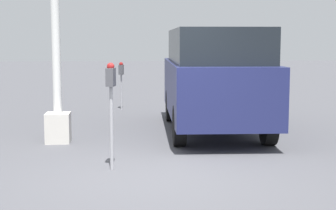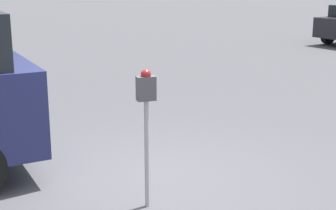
# 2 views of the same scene
# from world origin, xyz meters

# --- Properties ---
(ground_plane) EXTENTS (80.00, 80.00, 0.00)m
(ground_plane) POSITION_xyz_m (0.00, 0.00, 0.00)
(ground_plane) COLOR #4C4C51
(parking_meter_near) EXTENTS (0.22, 0.15, 1.56)m
(parking_meter_near) POSITION_xyz_m (0.37, 0.56, 1.15)
(parking_meter_near) COLOR #9E9EA3
(parking_meter_near) RESTS_ON ground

